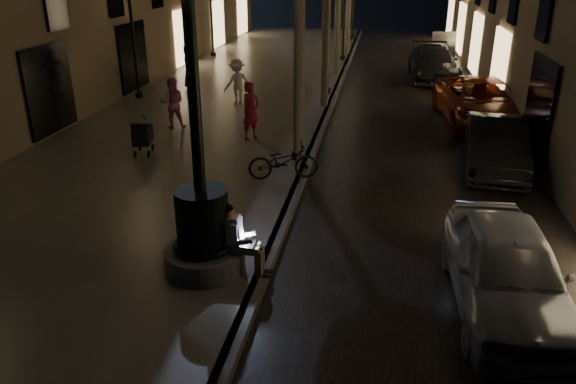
% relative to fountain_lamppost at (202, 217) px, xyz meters
% --- Properties ---
extents(ground, '(120.00, 120.00, 0.00)m').
position_rel_fountain_lamppost_xyz_m(ground, '(1.00, 13.00, -1.21)').
color(ground, black).
rests_on(ground, ground).
extents(cobble_lane, '(6.00, 45.00, 0.02)m').
position_rel_fountain_lamppost_xyz_m(cobble_lane, '(4.00, 13.00, -1.20)').
color(cobble_lane, black).
rests_on(cobble_lane, ground).
extents(promenade, '(8.00, 45.00, 0.20)m').
position_rel_fountain_lamppost_xyz_m(promenade, '(-3.00, 13.00, -1.11)').
color(promenade, '#69655D').
rests_on(promenade, ground).
extents(curb_strip, '(0.25, 45.00, 0.20)m').
position_rel_fountain_lamppost_xyz_m(curb_strip, '(1.00, 13.00, -1.11)').
color(curb_strip, '#59595B').
rests_on(curb_strip, ground).
extents(fountain_lamppost, '(1.40, 1.40, 5.21)m').
position_rel_fountain_lamppost_xyz_m(fountain_lamppost, '(0.00, 0.00, 0.00)').
color(fountain_lamppost, '#59595B').
rests_on(fountain_lamppost, promenade).
extents(seated_man_laptop, '(0.91, 0.31, 1.28)m').
position_rel_fountain_lamppost_xyz_m(seated_man_laptop, '(0.61, 0.00, -0.33)').
color(seated_man_laptop, gray).
rests_on(seated_man_laptop, promenade).
extents(lamp_curb_a, '(0.36, 0.36, 4.81)m').
position_rel_fountain_lamppost_xyz_m(lamp_curb_a, '(0.70, 6.00, 2.02)').
color(lamp_curb_a, black).
rests_on(lamp_curb_a, promenade).
extents(lamp_curb_b, '(0.36, 0.36, 4.81)m').
position_rel_fountain_lamppost_xyz_m(lamp_curb_b, '(0.70, 14.00, 2.02)').
color(lamp_curb_b, black).
rests_on(lamp_curb_b, promenade).
extents(lamp_left_b, '(0.36, 0.36, 4.81)m').
position_rel_fountain_lamppost_xyz_m(lamp_left_b, '(-6.40, 12.00, 2.02)').
color(lamp_left_b, black).
rests_on(lamp_left_b, promenade).
extents(stroller, '(0.59, 1.07, 1.08)m').
position_rel_fountain_lamppost_xyz_m(stroller, '(-3.53, 5.67, -0.47)').
color(stroller, black).
rests_on(stroller, promenade).
extents(car_front, '(1.80, 4.18, 1.41)m').
position_rel_fountain_lamppost_xyz_m(car_front, '(5.00, -0.03, -0.51)').
color(car_front, '#9DA0A4').
rests_on(car_front, ground).
extents(car_second, '(1.82, 4.24, 1.36)m').
position_rel_fountain_lamppost_xyz_m(car_second, '(5.90, 6.56, -0.53)').
color(car_second, black).
rests_on(car_second, ground).
extents(car_third, '(3.03, 5.63, 1.50)m').
position_rel_fountain_lamppost_xyz_m(car_third, '(6.20, 11.07, -0.46)').
color(car_third, maroon).
rests_on(car_third, ground).
extents(car_rear, '(2.26, 5.09, 1.45)m').
position_rel_fountain_lamppost_xyz_m(car_rear, '(5.13, 18.66, -0.48)').
color(car_rear, '#323238').
rests_on(car_rear, ground).
extents(car_fifth, '(1.72, 3.99, 1.28)m').
position_rel_fountain_lamppost_xyz_m(car_fifth, '(6.17, 25.59, -0.57)').
color(car_fifth, gray).
rests_on(car_fifth, ground).
extents(pedestrian_red, '(0.70, 0.75, 1.73)m').
position_rel_fountain_lamppost_xyz_m(pedestrian_red, '(-0.91, 7.54, -0.15)').
color(pedestrian_red, '#A8213E').
rests_on(pedestrian_red, promenade).
extents(pedestrian_pink, '(0.93, 0.82, 1.61)m').
position_rel_fountain_lamppost_xyz_m(pedestrian_pink, '(-3.63, 8.32, -0.21)').
color(pedestrian_pink, '#CC6CA5').
rests_on(pedestrian_pink, promenade).
extents(pedestrian_white, '(1.18, 1.20, 1.65)m').
position_rel_fountain_lamppost_xyz_m(pedestrian_white, '(-2.39, 11.67, -0.19)').
color(pedestrian_white, white).
rests_on(pedestrian_white, promenade).
extents(pedestrian_blue, '(0.89, 1.19, 1.87)m').
position_rel_fountain_lamppost_xyz_m(pedestrian_blue, '(-4.08, 11.72, -0.07)').
color(pedestrian_blue, '#26478E').
rests_on(pedestrian_blue, promenade).
extents(pedestrian_dark, '(0.69, 0.96, 1.81)m').
position_rel_fountain_lamppost_xyz_m(pedestrian_dark, '(-4.98, 14.02, -0.11)').
color(pedestrian_dark, '#35343A').
rests_on(pedestrian_dark, promenade).
extents(bicycle, '(1.82, 1.06, 0.90)m').
position_rel_fountain_lamppost_xyz_m(bicycle, '(0.60, 4.50, -0.56)').
color(bicycle, black).
rests_on(bicycle, promenade).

